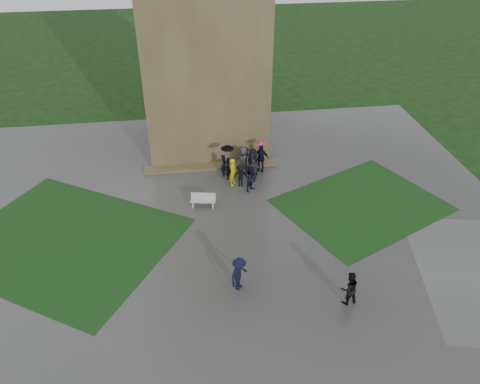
{
  "coord_description": "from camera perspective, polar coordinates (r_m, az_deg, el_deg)",
  "views": [
    {
      "loc": [
        -1.88,
        -16.62,
        16.14
      ],
      "look_at": [
        1.22,
        5.64,
        1.2
      ],
      "focal_mm": 35.0,
      "sensor_mm": 36.0,
      "label": 1
    }
  ],
  "objects": [
    {
      "name": "ground",
      "position": [
        23.24,
        -1.08,
        -10.37
      ],
      "size": [
        120.0,
        120.0,
        0.0
      ],
      "primitive_type": "plane",
      "color": "black"
    },
    {
      "name": "plaza",
      "position": [
        24.71,
        -1.66,
        -7.16
      ],
      "size": [
        34.0,
        34.0,
        0.02
      ],
      "primitive_type": "cube",
      "color": "#3B3B39",
      "rests_on": "ground"
    },
    {
      "name": "lawn_inset_left",
      "position": [
        27.0,
        -20.49,
        -5.57
      ],
      "size": [
        14.1,
        13.46,
        0.01
      ],
      "primitive_type": "cube",
      "rotation": [
        0.0,
        0.0,
        -0.56
      ],
      "color": "#123312",
      "rests_on": "plaza"
    },
    {
      "name": "lawn_inset_right",
      "position": [
        28.89,
        14.63,
        -1.53
      ],
      "size": [
        11.12,
        10.15,
        0.01
      ],
      "primitive_type": "cube",
      "rotation": [
        0.0,
        0.0,
        0.44
      ],
      "color": "#123312",
      "rests_on": "plaza"
    },
    {
      "name": "tower",
      "position": [
        32.47,
        -4.73,
        20.81
      ],
      "size": [
        8.0,
        8.0,
        18.0
      ],
      "primitive_type": "cube",
      "color": "brown",
      "rests_on": "ground"
    },
    {
      "name": "tower_plinth",
      "position": [
        31.64,
        -3.44,
        3.15
      ],
      "size": [
        9.0,
        0.8,
        0.22
      ],
      "primitive_type": "cube",
      "color": "brown",
      "rests_on": "plaza"
    },
    {
      "name": "bench",
      "position": [
        27.7,
        -4.51,
        -0.98
      ],
      "size": [
        1.53,
        0.74,
        0.85
      ],
      "rotation": [
        0.0,
        0.0,
        -0.2
      ],
      "color": "silver",
      "rests_on": "plaza"
    },
    {
      "name": "visitor_cluster",
      "position": [
        30.02,
        0.86,
        3.49
      ],
      "size": [
        3.33,
        3.91,
        2.55
      ],
      "color": "black",
      "rests_on": "plaza"
    },
    {
      "name": "pedestrian_mid",
      "position": [
        22.08,
        -0.1,
        -9.95
      ],
      "size": [
        1.21,
        1.27,
        1.8
      ],
      "primitive_type": "imported",
      "rotation": [
        0.0,
        0.0,
        0.86
      ],
      "color": "black",
      "rests_on": "plaza"
    },
    {
      "name": "pedestrian_near",
      "position": [
        22.02,
        13.16,
        -11.34
      ],
      "size": [
        0.91,
        0.6,
        1.75
      ],
      "primitive_type": "imported",
      "rotation": [
        0.0,
        0.0,
        3.28
      ],
      "color": "black",
      "rests_on": "plaza"
    }
  ]
}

